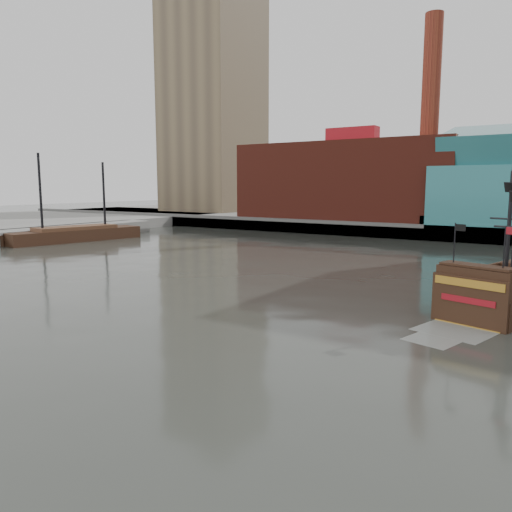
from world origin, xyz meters
The scene contains 6 objects.
ground centered at (0.00, 0.00, 0.00)m, with size 400.00×400.00×0.00m, color #2C2F29.
promenade_far centered at (0.00, 92.00, 1.00)m, with size 220.00×60.00×2.00m, color slate.
seawall centered at (0.00, 62.50, 1.30)m, with size 220.00×1.00×2.60m, color #4C4C49.
pier centered at (-58.00, 30.00, 1.00)m, with size 6.00×40.00×2.00m, color slate.
pirate_ship centered at (12.36, 18.49, 1.06)m, with size 8.48×16.31×11.71m.
docked_vessel centered at (-51.88, 30.44, 0.92)m, with size 8.50×21.78×14.46m.
Camera 1 is at (16.57, -20.65, 8.98)m, focal length 35.00 mm.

